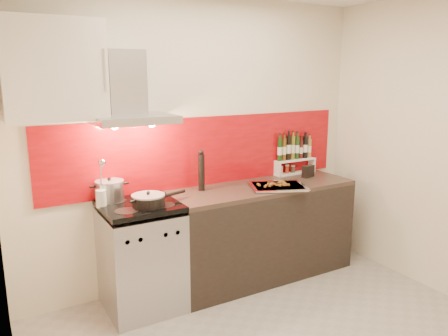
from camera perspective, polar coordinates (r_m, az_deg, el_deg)
back_wall at (r=4.02m, az=-3.20°, el=3.28°), size 3.40×0.02×2.60m
left_wall at (r=2.24m, az=-26.65°, el=-5.41°), size 0.02×2.80×2.60m
backsplash at (r=4.04m, az=-2.48°, el=2.20°), size 3.00×0.02×0.64m
range_stove at (r=3.73m, az=-10.71°, el=-11.45°), size 0.60×0.60×0.91m
counter at (r=4.24m, az=4.91°, el=-8.18°), size 1.80×0.60×0.90m
range_hood at (r=3.56m, az=-12.32°, el=9.02°), size 0.62×0.50×0.61m
upper_cabinet at (r=3.41m, az=-21.43°, el=11.82°), size 0.70×0.35×0.72m
stock_pot at (r=3.67m, az=-14.69°, el=-2.87°), size 0.23×0.23×0.20m
saute_pan at (r=3.47m, az=-9.75°, el=-4.15°), size 0.49×0.26×0.12m
utensil_jar at (r=3.53m, az=-15.75°, el=-3.13°), size 0.08×0.12×0.39m
pepper_mill at (r=3.88m, az=-2.98°, el=-0.38°), size 0.06×0.06×0.37m
step_shelf at (r=4.58m, az=9.11°, el=1.58°), size 0.47×0.13×0.41m
caddy_box at (r=4.48m, az=10.94°, el=-0.41°), size 0.15×0.09×0.12m
baking_tray at (r=4.03m, az=7.03°, el=-2.35°), size 0.61×0.55×0.03m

